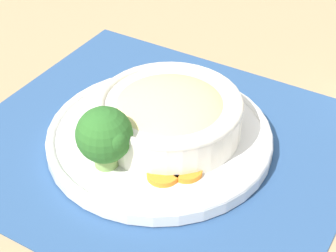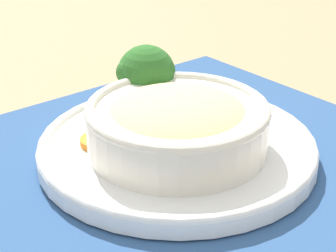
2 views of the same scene
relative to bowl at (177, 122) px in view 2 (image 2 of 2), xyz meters
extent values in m
plane|color=tan|center=(0.01, 0.01, -0.05)|extent=(4.00, 4.00, 0.00)
cube|color=#2D5184|center=(0.01, 0.01, -0.05)|extent=(0.53, 0.49, 0.00)
cylinder|color=white|center=(0.01, 0.01, -0.04)|extent=(0.29, 0.29, 0.02)
torus|color=white|center=(0.01, 0.01, -0.03)|extent=(0.29, 0.29, 0.01)
cylinder|color=silver|center=(0.00, 0.00, -0.01)|extent=(0.18, 0.18, 0.05)
torus|color=silver|center=(0.00, 0.00, 0.02)|extent=(0.19, 0.19, 0.01)
ellipsoid|color=beige|center=(0.00, 0.00, 0.00)|extent=(0.15, 0.15, 0.05)
cylinder|color=#84AD5B|center=(0.04, 0.09, -0.02)|extent=(0.03, 0.03, 0.02)
sphere|color=#2D6B28|center=(0.04, 0.09, 0.02)|extent=(0.07, 0.07, 0.07)
sphere|color=#2D6B28|center=(0.02, 0.10, 0.02)|extent=(0.03, 0.03, 0.03)
sphere|color=#2D6B28|center=(0.06, 0.08, 0.02)|extent=(0.03, 0.03, 0.03)
cylinder|color=orange|center=(-0.03, 0.08, -0.03)|extent=(0.04, 0.04, 0.01)
cylinder|color=orange|center=(-0.05, 0.06, -0.03)|extent=(0.04, 0.04, 0.01)
camera|label=1|loc=(-0.24, 0.52, 0.42)|focal=60.00mm
camera|label=2|loc=(-0.37, -0.35, 0.25)|focal=60.00mm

